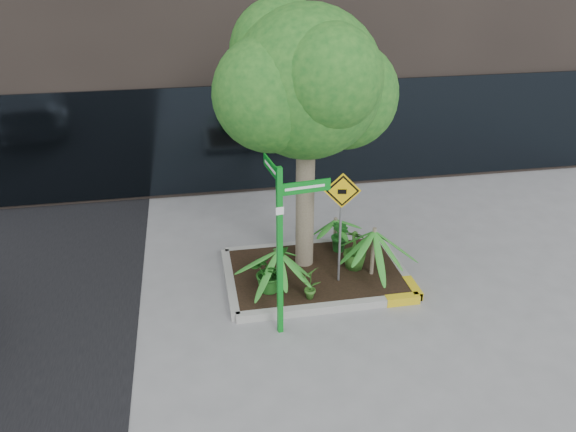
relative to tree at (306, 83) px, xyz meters
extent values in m
plane|color=gray|center=(-0.05, -0.65, -3.58)|extent=(80.00, 80.00, 0.00)
cube|color=#9E9E99|center=(0.15, 0.75, -3.50)|extent=(3.20, 0.15, 0.15)
cube|color=#9E9E99|center=(0.15, -1.45, -3.50)|extent=(3.20, 0.15, 0.15)
cube|color=#9E9E99|center=(-1.45, -0.35, -3.50)|extent=(0.15, 2.20, 0.15)
cube|color=#9E9E99|center=(1.75, -0.35, -3.50)|extent=(0.15, 2.20, 0.15)
cube|color=gold|center=(1.45, -1.45, -3.50)|extent=(0.60, 0.17, 0.15)
cube|color=black|center=(0.15, -0.35, -3.46)|extent=(3.05, 2.05, 0.06)
cylinder|color=gray|center=(0.00, -0.02, -2.00)|extent=(0.34, 0.34, 3.16)
cylinder|color=gray|center=(0.11, -0.02, -0.84)|extent=(0.60, 0.17, 1.03)
sphere|color=#18571C|center=(0.00, -0.02, 0.00)|extent=(2.53, 2.53, 2.53)
sphere|color=#18571C|center=(0.74, 0.30, -0.31)|extent=(1.90, 1.90, 1.90)
sphere|color=#18571C|center=(-0.63, -0.23, -0.10)|extent=(1.90, 1.90, 1.90)
sphere|color=#18571C|center=(0.21, -0.65, 0.22)|extent=(1.69, 1.69, 1.69)
sphere|color=#18571C|center=(-0.31, 0.51, 0.43)|extent=(1.79, 1.79, 1.79)
cylinder|color=gray|center=(1.14, -0.63, -2.96)|extent=(0.07, 0.07, 0.95)
cylinder|color=gray|center=(-0.63, -0.80, -3.02)|extent=(0.07, 0.07, 0.81)
cylinder|color=gray|center=(0.73, 0.48, -3.11)|extent=(0.07, 0.07, 0.64)
imported|color=#1F5E1B|center=(-0.80, -0.81, -3.05)|extent=(0.94, 0.94, 0.77)
imported|color=#2A5D1B|center=(0.89, -0.37, -3.03)|extent=(0.63, 0.63, 0.80)
imported|color=#316720|center=(-0.14, -1.20, -3.11)|extent=(0.47, 0.47, 0.63)
imported|color=#1E6A20|center=(0.78, 0.26, -3.07)|extent=(0.52, 0.52, 0.72)
cube|color=#0C8E20|center=(-0.77, -1.82, -2.16)|extent=(0.09, 0.09, 2.84)
cube|color=#0C8E20|center=(-0.39, -1.77, -1.09)|extent=(0.79, 0.12, 0.18)
cube|color=#0C8E20|center=(-0.82, -1.44, -0.89)|extent=(0.12, 0.79, 0.18)
cube|color=white|center=(-0.39, -1.79, -1.09)|extent=(0.60, 0.08, 0.04)
cube|color=white|center=(-0.83, -1.44, -0.89)|extent=(0.08, 0.60, 0.04)
cube|color=white|center=(-0.77, -1.87, -1.40)|extent=(0.12, 0.02, 0.12)
cylinder|color=slate|center=(0.50, -0.67, -2.48)|extent=(0.08, 0.19, 1.90)
cube|color=yellow|center=(0.50, -0.69, -1.68)|extent=(0.63, 0.13, 0.64)
cube|color=black|center=(0.50, -0.71, -1.68)|extent=(0.56, 0.11, 0.57)
cube|color=yellow|center=(0.50, -0.71, -1.68)|extent=(0.47, 0.09, 0.48)
cube|color=black|center=(0.49, -0.71, -1.69)|extent=(0.15, 0.03, 0.08)
camera|label=1|loc=(-1.97, -9.05, 2.12)|focal=35.00mm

